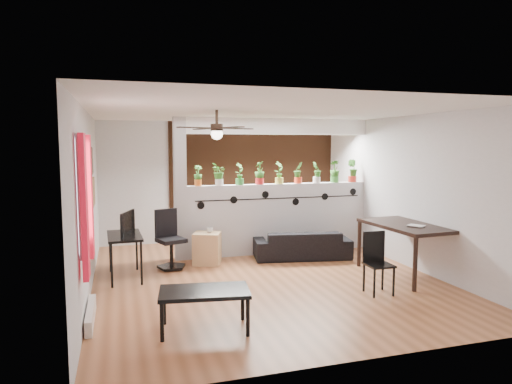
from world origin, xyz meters
name	(u,v)px	position (x,y,z in m)	size (l,w,h in m)	color
room_shell	(263,196)	(0.00, 0.00, 1.30)	(6.30, 7.10, 2.90)	brown
partition_wall	(279,218)	(0.80, 1.50, 0.68)	(3.60, 0.18, 1.35)	#BCBCC1
ceiling_header	(279,127)	(0.80, 1.50, 2.45)	(3.60, 0.18, 0.30)	white
pier_column	(180,189)	(-1.11, 1.50, 1.30)	(0.22, 0.20, 2.60)	#BCBCC1
brick_panel	(257,181)	(0.80, 2.97, 1.30)	(3.90, 0.05, 2.60)	brown
vine_decal	(281,198)	(0.80, 1.40, 1.08)	(3.31, 0.01, 0.30)	black
window_assembly	(85,196)	(-2.56, -1.20, 1.51)	(0.09, 1.30, 1.55)	white
baseboard_heater	(91,315)	(-2.54, -1.20, 0.09)	(0.08, 1.00, 0.18)	silver
corkboard	(93,192)	(-2.58, 0.95, 1.35)	(0.03, 0.60, 0.45)	#957348
framed_art	(92,161)	(-2.58, 0.90, 1.85)	(0.03, 0.34, 0.44)	#8C7259
ceiling_fan	(217,130)	(-0.80, -0.30, 2.31)	(1.19, 1.19, 0.43)	black
potted_plant_0	(198,175)	(-0.78, 1.50, 1.55)	(0.22, 0.19, 0.38)	orange
potted_plant_1	(219,173)	(-0.39, 1.50, 1.57)	(0.19, 0.23, 0.42)	white
potted_plant_2	(240,173)	(0.01, 1.50, 1.57)	(0.28, 0.27, 0.42)	#318634
potted_plant_3	(260,172)	(0.40, 1.50, 1.58)	(0.28, 0.29, 0.44)	red
potted_plant_4	(279,172)	(0.80, 1.50, 1.58)	(0.29, 0.28, 0.44)	#CECF49
potted_plant_5	(298,172)	(1.20, 1.50, 1.57)	(0.25, 0.22, 0.42)	red
potted_plant_6	(317,172)	(1.59, 1.50, 1.57)	(0.23, 0.19, 0.41)	white
potted_plant_7	(335,171)	(1.98, 1.50, 1.59)	(0.24, 0.20, 0.45)	#378530
potted_plant_8	(352,170)	(2.38, 1.50, 1.59)	(0.29, 0.31, 0.46)	red
sofa	(302,245)	(1.07, 0.96, 0.25)	(1.69, 0.67, 0.49)	black
cube_shelf	(207,248)	(-0.71, 1.03, 0.28)	(0.46, 0.41, 0.56)	tan
cup	(210,230)	(-0.66, 1.03, 0.61)	(0.11, 0.11, 0.09)	gray
computer_desk	(124,239)	(-2.11, 0.55, 0.63)	(0.54, 0.98, 0.70)	black
monitor	(124,227)	(-2.11, 0.70, 0.79)	(0.06, 0.34, 0.19)	black
office_chair	(170,243)	(-1.37, 0.94, 0.44)	(0.53, 0.54, 0.99)	black
dining_table	(408,229)	(2.25, -0.58, 0.75)	(1.01, 1.58, 0.84)	black
book	(414,227)	(2.15, -0.88, 0.85)	(0.18, 0.24, 0.02)	gray
folding_chair	(376,257)	(1.30, -1.20, 0.52)	(0.37, 0.37, 0.87)	black
coffee_table	(204,294)	(-1.28, -1.83, 0.42)	(1.08, 0.70, 0.47)	black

